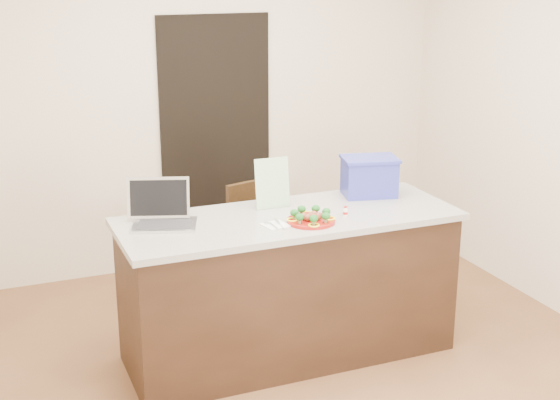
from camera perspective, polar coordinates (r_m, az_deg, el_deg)
name	(u,v)px	position (r m, az deg, el deg)	size (l,w,h in m)	color
ground	(305,371)	(4.84, 1.81, -12.41)	(4.00, 4.00, 0.00)	brown
room_shell	(307,107)	(4.28, 2.01, 6.79)	(4.00, 4.00, 4.00)	white
doorway	(216,142)	(6.26, -4.70, 4.26)	(0.90, 0.02, 2.00)	black
island	(289,286)	(4.84, 0.64, -6.30)	(2.06, 0.76, 0.92)	black
plate	(311,221)	(4.56, 2.28, -1.51)	(0.29, 0.29, 0.02)	maroon
meatballs	(312,217)	(4.55, 2.32, -1.22)	(0.11, 0.10, 0.04)	brown
broccoli	(311,213)	(4.55, 2.28, -0.98)	(0.24, 0.24, 0.04)	#134917
pepper_rings	(311,219)	(4.56, 2.28, -1.40)	(0.28, 0.28, 0.01)	yellow
napkin	(275,225)	(4.51, -0.34, -1.84)	(0.14, 0.14, 0.01)	silver
fork	(272,224)	(4.50, -0.61, -1.78)	(0.03, 0.14, 0.00)	#BCBABF
knife	(281,224)	(4.50, 0.09, -1.78)	(0.03, 0.19, 0.01)	white
yogurt_bottle	(345,212)	(4.68, 4.80, -0.88)	(0.03, 0.03, 0.06)	white
laptop	(162,212)	(4.57, -8.66, -0.87)	(0.43, 0.40, 0.26)	silver
leaflet	(272,183)	(4.79, -0.57, 1.25)	(0.22, 0.00, 0.31)	white
blue_box	(369,176)	(5.09, 6.54, 1.74)	(0.40, 0.33, 0.25)	#2B329B
chair	(257,240)	(5.44, -1.68, -2.91)	(0.50, 0.51, 0.92)	#352110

